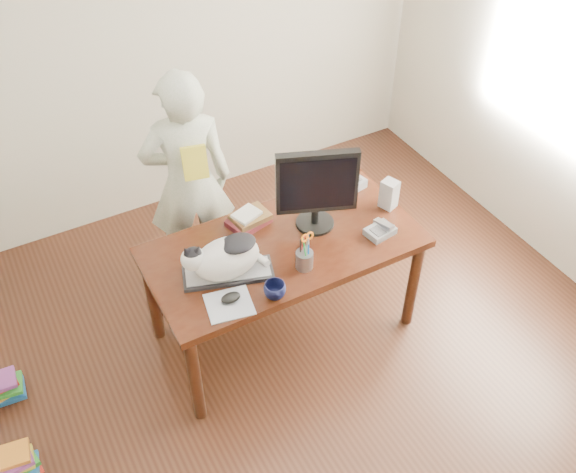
# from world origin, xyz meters

# --- Properties ---
(room) EXTENTS (4.50, 4.50, 4.50)m
(room) POSITION_xyz_m (0.00, 0.00, 1.35)
(room) COLOR black
(room) RESTS_ON ground
(desk) EXTENTS (1.60, 0.80, 0.75)m
(desk) POSITION_xyz_m (0.00, 0.68, 0.60)
(desk) COLOR black
(desk) RESTS_ON ground
(keyboard) EXTENTS (0.53, 0.33, 0.03)m
(keyboard) POSITION_xyz_m (-0.39, 0.53, 0.76)
(keyboard) COLOR black
(keyboard) RESTS_ON desk
(cat) EXTENTS (0.49, 0.34, 0.28)m
(cat) POSITION_xyz_m (-0.40, 0.53, 0.89)
(cat) COLOR silver
(cat) RESTS_ON keyboard
(monitor) EXTENTS (0.46, 0.30, 0.53)m
(monitor) POSITION_xyz_m (0.24, 0.65, 1.05)
(monitor) COLOR black
(monitor) RESTS_ON desk
(pen_cup) EXTENTS (0.11, 0.11, 0.25)m
(pen_cup) POSITION_xyz_m (0.01, 0.38, 0.82)
(pen_cup) COLOR gray
(pen_cup) RESTS_ON desk
(mousepad) EXTENTS (0.28, 0.26, 0.01)m
(mousepad) POSITION_xyz_m (-0.48, 0.33, 0.75)
(mousepad) COLOR silver
(mousepad) RESTS_ON desk
(mouse) EXTENTS (0.12, 0.09, 0.04)m
(mouse) POSITION_xyz_m (-0.46, 0.35, 0.77)
(mouse) COLOR black
(mouse) RESTS_ON mousepad
(coffee_mug) EXTENTS (0.17, 0.17, 0.09)m
(coffee_mug) POSITION_xyz_m (-0.24, 0.26, 0.80)
(coffee_mug) COLOR black
(coffee_mug) RESTS_ON desk
(phone) EXTENTS (0.18, 0.16, 0.08)m
(phone) POSITION_xyz_m (0.54, 0.41, 0.78)
(phone) COLOR slate
(phone) RESTS_ON desk
(speaker) EXTENTS (0.11, 0.12, 0.19)m
(speaker) POSITION_xyz_m (0.73, 0.60, 0.84)
(speaker) COLOR gray
(speaker) RESTS_ON desk
(baseball) EXTENTS (0.07, 0.07, 0.07)m
(baseball) POSITION_xyz_m (0.51, 0.72, 0.79)
(baseball) COLOR beige
(baseball) RESTS_ON desk
(book_stack) EXTENTS (0.28, 0.23, 0.09)m
(book_stack) POSITION_xyz_m (-0.10, 0.86, 0.79)
(book_stack) COLOR #4B1418
(book_stack) RESTS_ON desk
(calculator) EXTENTS (0.20, 0.25, 0.07)m
(calculator) POSITION_xyz_m (0.63, 0.90, 0.78)
(calculator) COLOR slate
(calculator) RESTS_ON desk
(person) EXTENTS (0.64, 0.49, 1.58)m
(person) POSITION_xyz_m (-0.28, 1.37, 0.79)
(person) COLOR white
(person) RESTS_ON ground
(held_book) EXTENTS (0.16, 0.12, 0.21)m
(held_book) POSITION_xyz_m (-0.28, 1.20, 1.05)
(held_book) COLOR gold
(held_book) RESTS_ON person
(book_pile_a) EXTENTS (0.27, 0.22, 0.18)m
(book_pile_a) POSITION_xyz_m (-1.75, 0.40, 0.09)
(book_pile_a) COLOR #AE2218
(book_pile_a) RESTS_ON ground
(book_pile_b) EXTENTS (0.26, 0.20, 0.15)m
(book_pile_b) POSITION_xyz_m (-1.72, 0.95, 0.07)
(book_pile_b) COLOR #1B58A3
(book_pile_b) RESTS_ON ground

